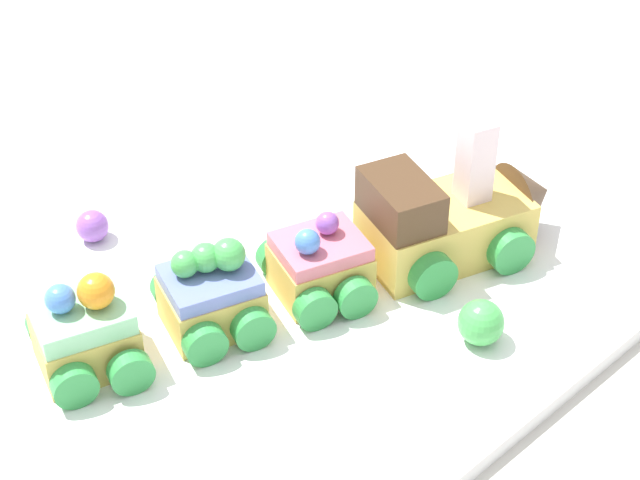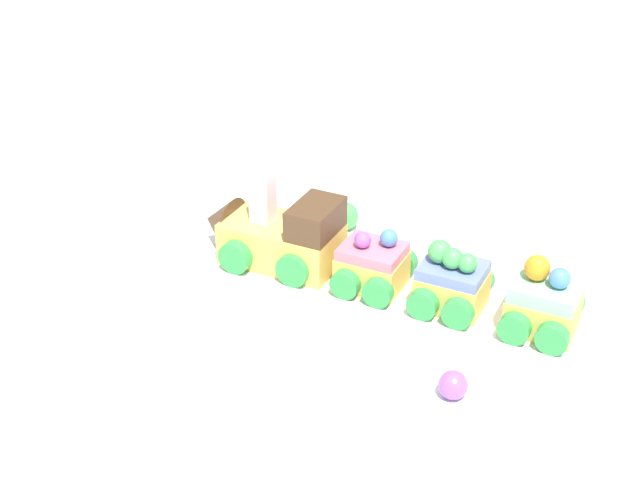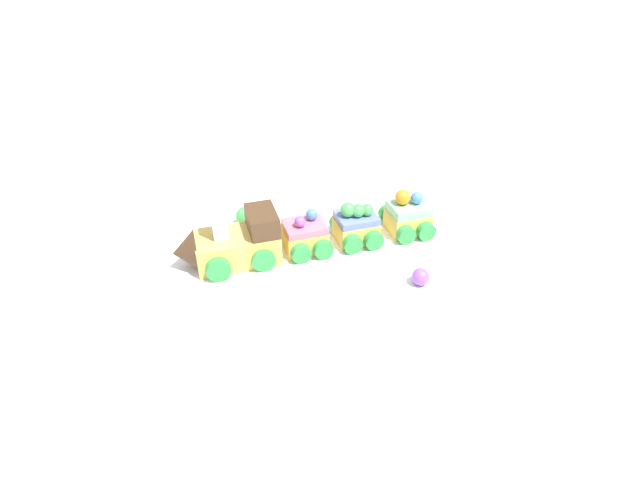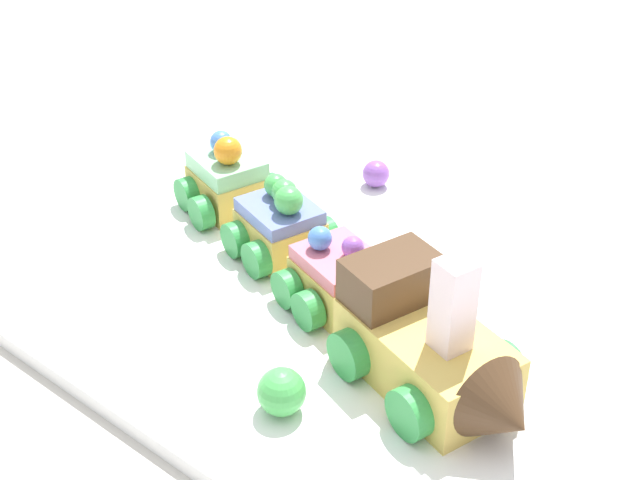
% 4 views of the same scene
% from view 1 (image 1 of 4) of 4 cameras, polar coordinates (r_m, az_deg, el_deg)
% --- Properties ---
extents(ground_plane, '(10.00, 10.00, 0.00)m').
position_cam_1_polar(ground_plane, '(0.70, -0.53, -3.06)').
color(ground_plane, beige).
extents(display_board, '(0.74, 0.34, 0.01)m').
position_cam_1_polar(display_board, '(0.69, -0.53, -2.68)').
color(display_board, white).
rests_on(display_board, ground_plane).
extents(cake_train_locomotive, '(0.14, 0.10, 0.10)m').
position_cam_1_polar(cake_train_locomotive, '(0.71, 7.32, 1.26)').
color(cake_train_locomotive, '#E0BC56').
rests_on(cake_train_locomotive, display_board).
extents(cake_car_strawberry, '(0.07, 0.08, 0.06)m').
position_cam_1_polar(cake_car_strawberry, '(0.67, -0.14, -1.47)').
color(cake_car_strawberry, '#E0BC56').
rests_on(cake_car_strawberry, display_board).
extents(cake_car_blueberry, '(0.07, 0.08, 0.06)m').
position_cam_1_polar(cake_car_blueberry, '(0.65, -5.82, -2.99)').
color(cake_car_blueberry, '#E0BC56').
rests_on(cake_car_blueberry, display_board).
extents(cake_car_mint, '(0.07, 0.08, 0.06)m').
position_cam_1_polar(cake_car_mint, '(0.63, -12.41, -4.91)').
color(cake_car_mint, '#E0BC56').
rests_on(cake_car_mint, display_board).
extents(gumball_purple, '(0.02, 0.02, 0.02)m').
position_cam_1_polar(gumball_purple, '(0.73, -12.05, 0.74)').
color(gumball_purple, '#9956C6').
rests_on(gumball_purple, display_board).
extents(gumball_green, '(0.03, 0.03, 0.03)m').
position_cam_1_polar(gumball_green, '(0.65, 8.58, -4.38)').
color(gumball_green, '#4CBC56').
rests_on(gumball_green, display_board).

